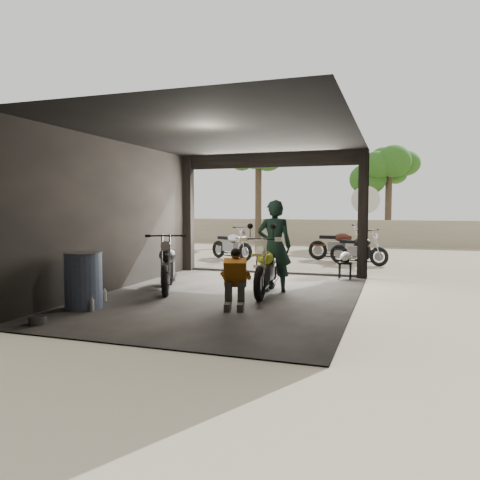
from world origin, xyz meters
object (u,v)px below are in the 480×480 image
Objects in this scene: oil_drum at (83,281)px; outside_bike_b at (339,242)px; left_bike at (168,262)px; mechanic at (235,280)px; outside_bike_a at (231,243)px; main_bike at (266,265)px; helmet at (346,257)px; stool at (345,265)px; outside_bike_c at (358,247)px; sign_post at (365,213)px; rider at (274,246)px.

outside_bike_b is at bearing 69.21° from oil_drum.
left_bike is 2.17m from oil_drum.
outside_bike_a is at bearing 95.38° from mechanic.
left_bike is 7.37m from outside_bike_b.
oil_drum is (0.17, -8.20, -0.08)m from outside_bike_a.
outside_bike_b is (0.70, 6.61, 0.01)m from main_bike.
helmet is 6.26m from oil_drum.
outside_bike_b is 4.21× the size of stool.
helmet is (0.01, -0.01, 0.20)m from stool.
main_bike reaches higher than mechanic.
left_bike reaches higher than outside_bike_c.
helmet is (4.18, -3.39, -0.01)m from outside_bike_a.
stool is at bearing -101.42° from sign_post.
outside_bike_c reaches higher than mechanic.
outside_bike_c is at bearing 71.25° from main_bike.
rider reaches higher than mechanic.
outside_bike_b reaches higher than outside_bike_c.
main_bike is 5.89m from outside_bike_c.
outside_bike_a is 0.93× the size of outside_bike_b.
oil_drum is at bearing -144.60° from main_bike.
left_bike is 6.15m from outside_bike_a.
left_bike reaches higher than outside_bike_a.
outside_bike_c is 3.21m from stool.
outside_bike_c is 3.79× the size of stool.
left_bike is at bearing -131.71° from helmet.
mechanic is at bearing 69.91° from rider.
sign_post reaches higher than left_bike.
left_bike is at bearing -141.57° from stool.
left_bike is at bearing 166.31° from outside_bike_b.
outside_bike_a is 8.20m from oil_drum.
sign_post is (1.56, 4.31, 0.65)m from rider.
outside_bike_c is at bearing 63.07° from oil_drum.
outside_bike_c reaches higher than oil_drum.
rider is at bearing 67.31° from mechanic.
outside_bike_c is 8.99m from oil_drum.
sign_post is (1.81, 6.09, 1.11)m from mechanic.
stool is 0.44× the size of oil_drum.
rider reaches higher than main_bike.
left_bike is at bearing 132.47° from mechanic.
rider reaches higher than outside_bike_c.
mechanic is at bearing 18.14° from oil_drum.
oil_drum is (-2.77, -2.61, -0.47)m from rider.
sign_post is at bearing 81.09° from stool.
helmet is at bearing 54.83° from mechanic.
oil_drum is (-4.07, -8.02, -0.06)m from outside_bike_c.
mechanic is at bearing -101.46° from main_bike.
stool is at bearing 139.54° from helmet.
rider reaches higher than oil_drum.
outside_bike_b is at bearing 69.28° from mechanic.
outside_bike_b is at bearing 98.61° from stool.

